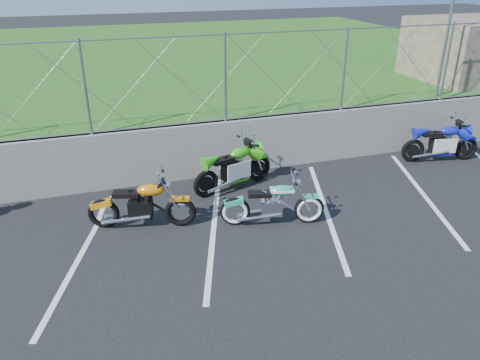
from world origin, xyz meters
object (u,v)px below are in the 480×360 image
object	(u,v)px
naked_orange	(143,206)
sportbike_green	(235,169)
sportbike_blue	(441,144)
cruiser_turquoise	(274,205)

from	to	relation	value
naked_orange	sportbike_green	xyz separation A→B (m)	(2.17, 1.10, 0.02)
sportbike_green	sportbike_blue	xyz separation A→B (m)	(5.51, -0.08, -0.01)
sportbike_green	sportbike_blue	bearing A→B (deg)	-18.44
cruiser_turquoise	naked_orange	bearing A→B (deg)	179.28
cruiser_turquoise	sportbike_blue	size ratio (longest dim) A/B	1.00
cruiser_turquoise	naked_orange	size ratio (longest dim) A/B	0.99
cruiser_turquoise	sportbike_green	size ratio (longest dim) A/B	0.99
sportbike_blue	cruiser_turquoise	bearing A→B (deg)	-149.94
naked_orange	sportbike_blue	world-z (taller)	sportbike_blue
naked_orange	sportbike_green	bearing A→B (deg)	42.37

